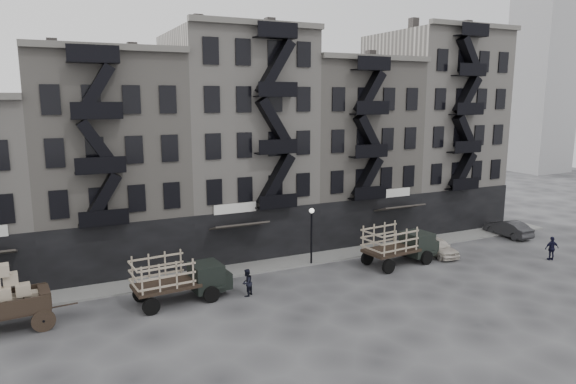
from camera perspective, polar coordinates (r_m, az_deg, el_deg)
name	(u,v)px	position (r m, az deg, el deg)	size (l,w,h in m)	color
ground	(290,283)	(34.62, 0.20, -10.05)	(140.00, 140.00, 0.00)	#38383A
sidewalk	(268,265)	(37.81, -2.29, -8.14)	(55.00, 2.50, 0.15)	slate
building_midwest	(107,162)	(39.52, -19.45, 3.14)	(10.00, 11.35, 16.20)	gray
building_center	(237,143)	(41.65, -5.69, 5.42)	(10.00, 11.35, 18.20)	#A39D96
building_mideast	(343,150)	(46.09, 6.14, 4.64)	(10.00, 11.35, 16.20)	gray
building_east	(432,130)	(51.91, 15.68, 6.62)	(10.00, 11.35, 19.20)	#A39D96
lamp_post	(312,228)	(37.29, 2.63, -4.06)	(0.36, 0.36, 4.28)	black
wagon	(4,294)	(31.00, -28.99, -9.85)	(4.44, 2.64, 3.61)	black
stake_truck_west	(179,275)	(31.75, -12.02, -9.01)	(5.97, 2.81, 2.92)	black
stake_truck_east	(400,242)	(38.65, 12.33, -5.41)	(6.21, 3.03, 3.01)	black
car_east	(438,247)	(41.83, 16.29, -5.85)	(1.61, 4.00, 1.36)	beige
car_far	(508,228)	(49.46, 23.26, -3.74)	(1.53, 4.39, 1.45)	#252527
pedestrian_mid	(247,283)	(32.27, -4.60, -10.01)	(0.84, 0.65, 1.72)	black
policeman	(552,248)	(43.74, 27.26, -5.59)	(1.07, 0.44, 1.82)	black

